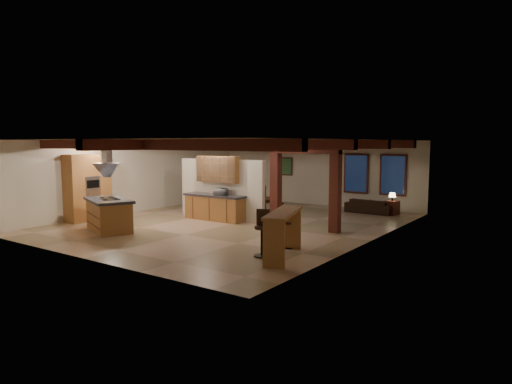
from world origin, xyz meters
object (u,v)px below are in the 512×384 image
at_px(dining_table, 254,206).
at_px(kitchen_island, 109,214).
at_px(sofa, 370,206).
at_px(bar_counter, 283,227).

bearing_deg(dining_table, kitchen_island, -131.31).
xyz_separation_m(sofa, bar_counter, (0.92, -8.10, 0.50)).
bearing_deg(bar_counter, kitchen_island, -177.56).
distance_m(kitchen_island, bar_counter, 6.40).
height_order(kitchen_island, sofa, kitchen_island).
height_order(dining_table, sofa, dining_table).
bearing_deg(sofa, kitchen_island, 60.04).
distance_m(sofa, bar_counter, 8.17).
xyz_separation_m(kitchen_island, bar_counter, (6.39, 0.27, 0.25)).
xyz_separation_m(dining_table, sofa, (3.74, 2.75, -0.03)).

